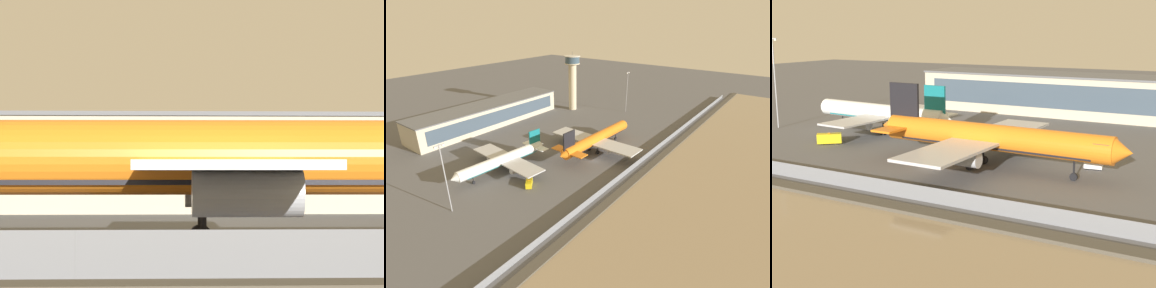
# 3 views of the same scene
# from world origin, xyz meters

# --- Properties ---
(ground_plane) EXTENTS (500.00, 500.00, 0.00)m
(ground_plane) POSITION_xyz_m (0.00, 0.00, 0.00)
(ground_plane) COLOR #565659
(perimeter_fence) EXTENTS (280.00, 0.10, 2.34)m
(perimeter_fence) POSITION_xyz_m (0.00, -16.00, 1.17)
(perimeter_fence) COLOR slate
(perimeter_fence) RESTS_ON ground
(cargo_jet_orange) EXTENTS (49.46, 42.19, 14.59)m
(cargo_jet_orange) POSITION_xyz_m (9.20, 5.60, 5.57)
(cargo_jet_orange) COLOR orange
(cargo_jet_orange) RESTS_ON ground
(terminal_building) EXTENTS (87.13, 18.38, 11.78)m
(terminal_building) POSITION_xyz_m (1.89, 71.65, 5.90)
(terminal_building) COLOR #BCB299
(terminal_building) RESTS_ON ground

